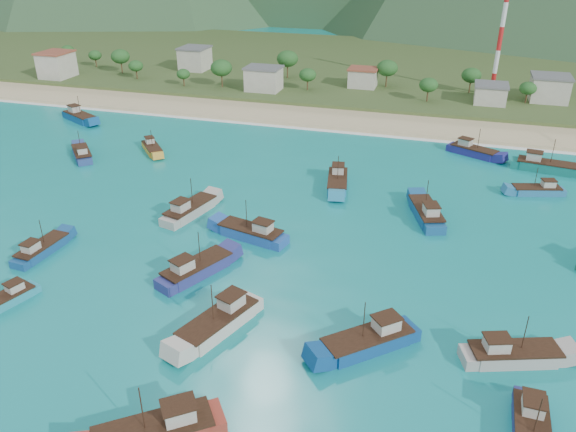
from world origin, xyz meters
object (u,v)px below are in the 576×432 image
(boat_19, at_px, (82,154))
(boat_27, at_px, (252,234))
(boat_5, at_px, (152,149))
(boat_24, at_px, (190,211))
(boat_25, at_px, (512,355))
(boat_26, at_px, (473,152))
(boat_0, at_px, (369,342))
(boat_32, at_px, (426,214))
(boat_28, at_px, (79,117))
(boat_4, at_px, (220,322))
(radio_tower, at_px, (502,27))
(boat_8, at_px, (5,301))
(boat_18, at_px, (531,432))
(boat_13, at_px, (196,270))
(boat_3, at_px, (337,182))
(boat_7, at_px, (537,191))
(boat_21, at_px, (544,167))
(boat_11, at_px, (42,250))

(boat_19, bearing_deg, boat_27, -68.15)
(boat_5, height_order, boat_24, boat_24)
(boat_25, relative_size, boat_26, 1.02)
(boat_0, height_order, boat_25, boat_0)
(boat_26, relative_size, boat_32, 0.92)
(boat_24, relative_size, boat_28, 1.00)
(boat_25, bearing_deg, boat_32, -179.43)
(boat_4, height_order, boat_26, boat_4)
(boat_19, bearing_deg, radio_tower, -1.41)
(boat_8, distance_m, boat_18, 61.85)
(boat_4, height_order, boat_5, boat_4)
(boat_13, xyz_separation_m, boat_25, (40.49, -5.97, -0.07))
(boat_3, xyz_separation_m, boat_27, (-8.45, -23.13, -0.01))
(boat_8, xyz_separation_m, boat_24, (11.37, 29.63, 0.31))
(radio_tower, distance_m, boat_32, 81.77)
(boat_3, height_order, boat_25, boat_3)
(boat_5, relative_size, boat_7, 0.89)
(boat_24, bearing_deg, boat_0, -22.26)
(boat_21, distance_m, boat_24, 69.52)
(radio_tower, distance_m, boat_19, 110.40)
(radio_tower, bearing_deg, boat_11, -121.37)
(radio_tower, distance_m, boat_0, 115.99)
(boat_5, distance_m, boat_13, 51.36)
(boat_8, bearing_deg, boat_32, -123.09)
(boat_4, distance_m, boat_19, 66.53)
(boat_11, height_order, boat_18, boat_18)
(boat_19, distance_m, boat_27, 50.95)
(boat_18, xyz_separation_m, boat_19, (-83.51, 51.11, -0.03))
(boat_19, xyz_separation_m, boat_24, (33.13, -17.96, 0.13))
(boat_0, height_order, boat_8, boat_0)
(boat_4, height_order, boat_27, boat_4)
(boat_11, relative_size, boat_27, 0.82)
(boat_3, distance_m, boat_28, 73.34)
(boat_18, xyz_separation_m, boat_25, (-1.10, 10.66, 0.05))
(boat_7, distance_m, boat_27, 52.89)
(boat_24, height_order, boat_25, boat_24)
(boat_18, relative_size, boat_32, 0.87)
(boat_13, xyz_separation_m, boat_28, (-57.92, 56.46, 0.01))
(boat_32, bearing_deg, boat_5, 145.99)
(boat_7, xyz_separation_m, boat_32, (-18.41, -15.52, 0.25))
(boat_21, height_order, boat_25, boat_21)
(boat_19, height_order, boat_32, boat_32)
(boat_0, xyz_separation_m, boat_5, (-54.87, 50.12, -0.28))
(boat_11, distance_m, boat_26, 85.32)
(boat_18, height_order, boat_27, boat_27)
(boat_0, relative_size, boat_13, 0.93)
(boat_13, distance_m, boat_19, 54.28)
(boat_21, relative_size, boat_24, 1.05)
(boat_5, distance_m, boat_26, 68.17)
(boat_11, bearing_deg, boat_26, 49.28)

